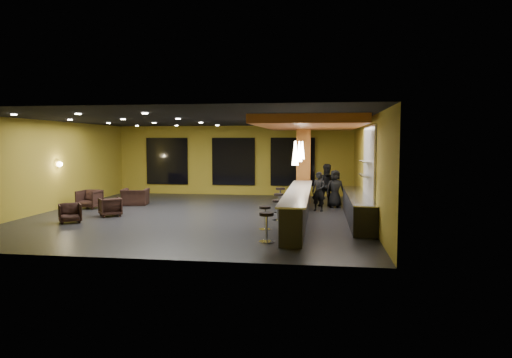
# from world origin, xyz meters

# --- Properties ---
(floor) EXTENTS (12.00, 13.00, 0.10)m
(floor) POSITION_xyz_m (0.00, 0.00, -0.05)
(floor) COLOR black
(floor) RESTS_ON ground
(ceiling) EXTENTS (12.00, 13.00, 0.10)m
(ceiling) POSITION_xyz_m (0.00, 0.00, 3.55)
(ceiling) COLOR black
(wall_back) EXTENTS (12.00, 0.10, 3.50)m
(wall_back) POSITION_xyz_m (0.00, 6.55, 1.75)
(wall_back) COLOR olive
(wall_back) RESTS_ON floor
(wall_front) EXTENTS (12.00, 0.10, 3.50)m
(wall_front) POSITION_xyz_m (0.00, -6.55, 1.75)
(wall_front) COLOR olive
(wall_front) RESTS_ON floor
(wall_left) EXTENTS (0.10, 13.00, 3.50)m
(wall_left) POSITION_xyz_m (-6.05, 0.00, 1.75)
(wall_left) COLOR olive
(wall_left) RESTS_ON floor
(wall_right) EXTENTS (0.10, 13.00, 3.50)m
(wall_right) POSITION_xyz_m (6.05, 0.00, 1.75)
(wall_right) COLOR olive
(wall_right) RESTS_ON floor
(wood_soffit) EXTENTS (3.60, 8.00, 0.28)m
(wood_soffit) POSITION_xyz_m (4.00, 1.00, 3.36)
(wood_soffit) COLOR #B76435
(wood_soffit) RESTS_ON ceiling
(window_left) EXTENTS (2.20, 0.06, 2.40)m
(window_left) POSITION_xyz_m (-3.50, 6.44, 1.70)
(window_left) COLOR black
(window_left) RESTS_ON wall_back
(window_center) EXTENTS (2.20, 0.06, 2.40)m
(window_center) POSITION_xyz_m (0.00, 6.44, 1.70)
(window_center) COLOR black
(window_center) RESTS_ON wall_back
(window_right) EXTENTS (2.20, 0.06, 2.40)m
(window_right) POSITION_xyz_m (3.00, 6.44, 1.70)
(window_right) COLOR black
(window_right) RESTS_ON wall_back
(tile_backsplash) EXTENTS (0.06, 3.20, 2.40)m
(tile_backsplash) POSITION_xyz_m (5.96, -1.00, 2.00)
(tile_backsplash) COLOR white
(tile_backsplash) RESTS_ON wall_right
(bar_counter) EXTENTS (0.60, 8.00, 1.00)m
(bar_counter) POSITION_xyz_m (3.65, -1.00, 0.50)
(bar_counter) COLOR black
(bar_counter) RESTS_ON floor
(bar_top) EXTENTS (0.78, 8.10, 0.05)m
(bar_top) POSITION_xyz_m (3.65, -1.00, 1.02)
(bar_top) COLOR silver
(bar_top) RESTS_ON bar_counter
(prep_counter) EXTENTS (0.70, 6.00, 0.86)m
(prep_counter) POSITION_xyz_m (5.65, -0.50, 0.43)
(prep_counter) COLOR black
(prep_counter) RESTS_ON floor
(prep_top) EXTENTS (0.72, 6.00, 0.03)m
(prep_top) POSITION_xyz_m (5.65, -0.50, 0.89)
(prep_top) COLOR silver
(prep_top) RESTS_ON prep_counter
(wall_shelf_lower) EXTENTS (0.30, 1.50, 0.03)m
(wall_shelf_lower) POSITION_xyz_m (5.82, -1.20, 1.60)
(wall_shelf_lower) COLOR silver
(wall_shelf_lower) RESTS_ON wall_right
(wall_shelf_upper) EXTENTS (0.30, 1.50, 0.03)m
(wall_shelf_upper) POSITION_xyz_m (5.82, -1.20, 2.05)
(wall_shelf_upper) COLOR silver
(wall_shelf_upper) RESTS_ON wall_right
(column) EXTENTS (0.60, 0.60, 3.50)m
(column) POSITION_xyz_m (3.65, 3.60, 1.75)
(column) COLOR #9B5922
(column) RESTS_ON floor
(wall_sconce) EXTENTS (0.22, 0.22, 0.22)m
(wall_sconce) POSITION_xyz_m (-5.88, 0.50, 1.80)
(wall_sconce) COLOR #FFE5B2
(wall_sconce) RESTS_ON wall_left
(pendant_0) EXTENTS (0.20, 0.20, 0.70)m
(pendant_0) POSITION_xyz_m (3.65, -3.00, 2.35)
(pendant_0) COLOR white
(pendant_0) RESTS_ON wood_soffit
(pendant_1) EXTENTS (0.20, 0.20, 0.70)m
(pendant_1) POSITION_xyz_m (3.65, -0.50, 2.35)
(pendant_1) COLOR white
(pendant_1) RESTS_ON wood_soffit
(pendant_2) EXTENTS (0.20, 0.20, 0.70)m
(pendant_2) POSITION_xyz_m (3.65, 2.00, 2.35)
(pendant_2) COLOR white
(pendant_2) RESTS_ON wood_soffit
(staff_a) EXTENTS (0.66, 0.55, 1.53)m
(staff_a) POSITION_xyz_m (4.33, 1.43, 0.77)
(staff_a) COLOR black
(staff_a) RESTS_ON floor
(staff_b) EXTENTS (0.95, 0.79, 1.78)m
(staff_b) POSITION_xyz_m (4.69, 2.63, 0.89)
(staff_b) COLOR black
(staff_b) RESTS_ON floor
(staff_c) EXTENTS (0.86, 0.67, 1.55)m
(staff_c) POSITION_xyz_m (4.98, 2.48, 0.77)
(staff_c) COLOR black
(staff_c) RESTS_ON floor
(armchair_a) EXTENTS (0.96, 0.97, 0.64)m
(armchair_a) POSITION_xyz_m (-3.85, -2.29, 0.32)
(armchair_a) COLOR black
(armchair_a) RESTS_ON floor
(armchair_b) EXTENTS (1.02, 1.03, 0.68)m
(armchair_b) POSITION_xyz_m (-3.15, -0.82, 0.34)
(armchair_b) COLOR black
(armchair_b) RESTS_ON floor
(armchair_c) EXTENTS (0.86, 0.88, 0.75)m
(armchair_c) POSITION_xyz_m (-4.85, 0.87, 0.37)
(armchair_c) COLOR black
(armchair_c) RESTS_ON floor
(armchair_d) EXTENTS (1.19, 1.08, 0.69)m
(armchair_d) POSITION_xyz_m (-3.43, 2.10, 0.34)
(armchair_d) COLOR black
(armchair_d) RESTS_ON floor
(bar_stool_0) EXTENTS (0.41, 0.41, 0.80)m
(bar_stool_0) POSITION_xyz_m (2.97, -4.37, 0.51)
(bar_stool_0) COLOR silver
(bar_stool_0) RESTS_ON floor
(bar_stool_1) EXTENTS (0.37, 0.37, 0.73)m
(bar_stool_1) POSITION_xyz_m (2.72, -2.64, 0.47)
(bar_stool_1) COLOR silver
(bar_stool_1) RESTS_ON floor
(bar_stool_2) EXTENTS (0.36, 0.36, 0.72)m
(bar_stool_2) POSITION_xyz_m (2.95, -0.98, 0.46)
(bar_stool_2) COLOR silver
(bar_stool_2) RESTS_ON floor
(bar_stool_3) EXTENTS (0.38, 0.38, 0.75)m
(bar_stool_3) POSITION_xyz_m (2.83, 0.70, 0.48)
(bar_stool_3) COLOR silver
(bar_stool_3) RESTS_ON floor
(bar_stool_4) EXTENTS (0.40, 0.40, 0.80)m
(bar_stool_4) POSITION_xyz_m (2.75, 2.40, 0.51)
(bar_stool_4) COLOR silver
(bar_stool_4) RESTS_ON floor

